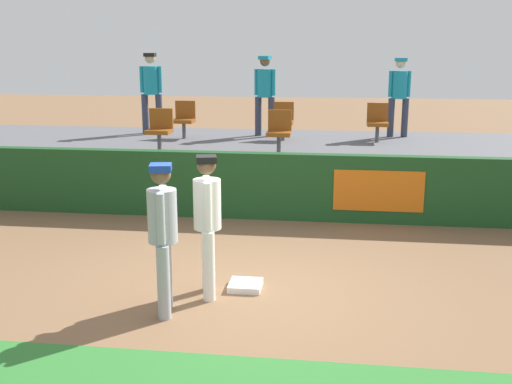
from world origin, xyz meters
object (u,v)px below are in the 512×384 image
Objects in this scene: seat_back_left at (184,117)px; spectator_casual at (151,87)px; player_fielder_home at (208,216)px; player_runner_visitor at (163,229)px; seat_front_left at (160,127)px; seat_back_right at (378,120)px; seat_front_center at (279,130)px; spectator_capped at (399,92)px; seat_back_center at (283,119)px; first_base at (246,285)px; spectator_hooded at (265,90)px.

spectator_casual is (-0.97, 0.69, 0.63)m from seat_back_left.
player_runner_visitor is at bearing -48.16° from player_fielder_home.
spectator_casual reaches higher than seat_front_left.
player_runner_visitor is 2.04× the size of seat_front_left.
seat_back_left is 1.34m from spectator_casual.
seat_back_right is 5.37m from spectator_casual.
seat_back_left is 2.95m from seat_front_center.
seat_back_left is 0.47× the size of spectator_capped.
spectator_capped reaches higher than seat_front_center.
player_fielder_home is 2.04× the size of seat_back_center.
first_base is at bearing -69.87° from seat_back_left.
seat_back_left is 1.96m from spectator_hooded.
spectator_capped reaches higher than first_base.
spectator_hooded is at bearing 52.76° from seat_front_left.
seat_back_left is 1.00× the size of seat_back_center.
seat_back_right is 1.00× the size of seat_back_left.
first_base is 6.58m from seat_back_center.
spectator_hooded is (1.82, 2.39, 0.59)m from seat_front_left.
seat_front_center is at bearing 117.31° from spectator_hooded.
player_runner_visitor is at bearing 62.35° from spectator_capped.
first_base is 0.22× the size of spectator_capped.
player_runner_visitor is 8.78m from spectator_capped.
seat_back_right and seat_front_left have the same top height.
spectator_hooded is at bearing 174.01° from spectator_casual.
seat_front_center is 1.80m from seat_back_center.
seat_front_left is at bearing -141.98° from seat_back_center.
spectator_hooded reaches higher than seat_front_center.
seat_back_left is 4.94m from spectator_capped.
seat_front_left is 0.44× the size of spectator_casual.
spectator_capped is at bearing 71.23° from first_base.
spectator_hooded is at bearing 129.12° from seat_back_center.
spectator_casual is at bearing 144.59° from seat_back_left.
spectator_capped is (2.50, 2.64, 0.57)m from seat_front_center.
seat_back_right is 0.47× the size of spectator_capped.
seat_back_right and seat_back_left have the same top height.
spectator_casual reaches higher than spectator_hooded.
spectator_capped reaches higher than player_runner_visitor.
first_base is 1.48m from player_runner_visitor.
spectator_capped reaches higher than seat_back_center.
player_runner_visitor is at bearing -77.79° from seat_back_left.
player_runner_visitor is at bearing -110.79° from seat_back_right.
seat_front_left is 0.46× the size of spectator_hooded.
seat_back_center is at bearing 143.20° from spectator_hooded.
seat_front_left is at bearing -91.49° from seat_back_left.
seat_front_left is (-1.62, 5.45, 0.39)m from player_runner_visitor.
first_base is 7.32m from spectator_hooded.
spectator_capped is at bearing 28.40° from seat_front_left.
seat_front_left reaches higher than player_fielder_home.
first_base is at bearing -106.92° from seat_back_right.
spectator_hooded is (-0.18, 7.27, 0.98)m from player_fielder_home.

